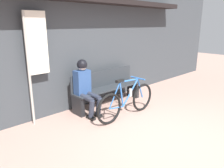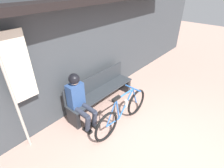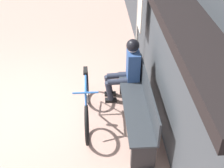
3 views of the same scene
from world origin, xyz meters
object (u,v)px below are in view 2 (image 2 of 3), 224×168
at_px(park_bench_near, 100,91).
at_px(banner_pole, 17,80).
at_px(person_seated, 79,97).
at_px(bicycle, 123,112).

xyz_separation_m(park_bench_near, banner_pole, (-1.71, 0.19, 1.02)).
relative_size(person_seated, banner_pole, 0.56).
distance_m(bicycle, person_seated, 1.00).
distance_m(park_bench_near, person_seated, 0.83).
relative_size(park_bench_near, banner_pole, 0.88).
bearing_deg(person_seated, bicycle, -53.15).
relative_size(park_bench_near, bicycle, 1.14).
height_order(person_seated, banner_pole, banner_pole).
height_order(park_bench_near, banner_pole, banner_pole).
xyz_separation_m(person_seated, banner_pole, (-0.94, 0.31, 0.72)).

